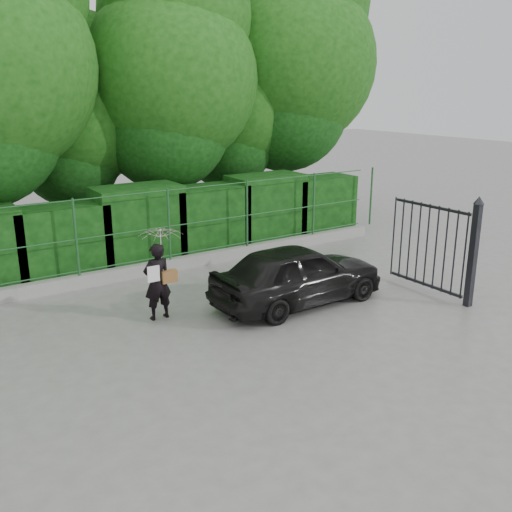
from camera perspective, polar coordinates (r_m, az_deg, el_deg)
ground at (r=10.73m, az=0.00°, el=-8.03°), size 80.00×80.00×0.00m
kerb at (r=14.40m, az=-9.96°, el=-1.15°), size 14.00×0.25×0.30m
fence at (r=14.20m, az=-9.36°, el=3.04°), size 14.13×0.06×1.80m
hedge at (r=15.09m, az=-11.57°, el=2.73°), size 14.20×1.20×2.06m
trees at (r=17.16m, az=-11.70°, el=16.73°), size 17.10×6.15×8.08m
gate at (r=12.87m, az=19.21°, el=0.86°), size 0.22×2.33×2.36m
woman at (r=11.35m, az=-9.56°, el=-0.36°), size 0.87×0.89×1.84m
car at (r=12.11m, az=4.21°, el=-1.81°), size 3.89×1.61×1.32m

